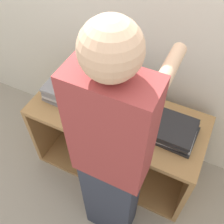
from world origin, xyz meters
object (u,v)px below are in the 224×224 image
laptop_stack_left (71,91)px  person (112,162)px  laptop_open (121,104)px  laptop_stack_right (169,129)px

laptop_stack_left → person: person is taller
laptop_open → person: size_ratio=0.20×
laptop_open → person: bearing=-70.8°
laptop_stack_left → person: (0.58, -0.49, 0.14)m
laptop_open → laptop_stack_right: size_ratio=0.94×
laptop_stack_left → laptop_stack_right: (0.79, -0.00, -0.02)m
laptop_stack_left → laptop_stack_right: size_ratio=0.98×
laptop_open → laptop_stack_right: 0.40m
laptop_stack_left → person: bearing=-39.8°
laptop_stack_right → laptop_open: bearing=171.3°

